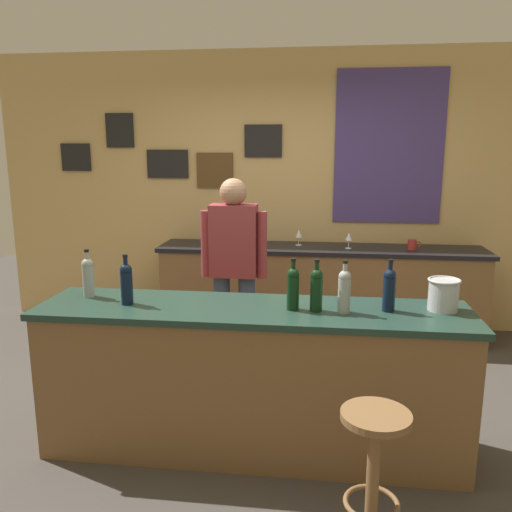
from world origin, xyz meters
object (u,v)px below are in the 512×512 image
(wine_bottle_f, at_px, (389,288))
(wine_glass_a, at_px, (299,234))
(wine_bottle_a, at_px, (88,276))
(wine_bottle_c, at_px, (293,287))
(bar_stool, at_px, (374,457))
(wine_bottle_b, at_px, (126,282))
(bartender, at_px, (234,266))
(wine_bottle_e, at_px, (344,290))
(ice_bucket, at_px, (443,294))
(coffee_mug, at_px, (412,245))
(wine_glass_b, at_px, (349,237))
(wine_bottle_d, at_px, (316,288))

(wine_bottle_f, height_order, wine_glass_a, wine_bottle_f)
(wine_bottle_a, xyz_separation_m, wine_bottle_c, (1.29, -0.10, 0.00))
(bar_stool, xyz_separation_m, wine_bottle_f, (0.13, 0.76, 0.60))
(wine_bottle_b, bearing_deg, bartender, 64.48)
(wine_bottle_b, bearing_deg, wine_bottle_f, 2.10)
(bartender, bearing_deg, bar_stool, -61.45)
(wine_bottle_b, height_order, wine_bottle_e, same)
(ice_bucket, bearing_deg, coffee_mug, 85.48)
(wine_glass_a, bearing_deg, bartender, -111.90)
(wine_bottle_e, bearing_deg, wine_bottle_f, 13.42)
(wine_bottle_c, relative_size, wine_glass_b, 1.97)
(bartender, height_order, wine_bottle_e, bartender)
(wine_bottle_c, distance_m, wine_bottle_d, 0.13)
(wine_bottle_a, bearing_deg, wine_bottle_d, -4.56)
(wine_glass_a, xyz_separation_m, coffee_mug, (1.08, -0.08, -0.06))
(ice_bucket, bearing_deg, bar_stool, -118.92)
(wine_bottle_c, relative_size, wine_bottle_f, 1.00)
(coffee_mug, bearing_deg, wine_bottle_c, -116.46)
(wine_glass_b, relative_size, coffee_mug, 1.24)
(wine_bottle_b, bearing_deg, wine_bottle_e, -0.21)
(wine_bottle_d, xyz_separation_m, coffee_mug, (0.89, 2.06, -0.11))
(ice_bucket, distance_m, coffee_mug, 1.96)
(wine_bottle_a, xyz_separation_m, ice_bucket, (2.16, -0.01, -0.04))
(wine_bottle_b, distance_m, wine_bottle_e, 1.29)
(wine_bottle_b, height_order, wine_glass_b, wine_bottle_b)
(wine_glass_a, height_order, wine_glass_b, same)
(wine_bottle_e, height_order, ice_bucket, wine_bottle_e)
(bar_stool, xyz_separation_m, wine_bottle_a, (-1.71, 0.82, 0.60))
(bartender, relative_size, wine_bottle_b, 5.29)
(wine_bottle_a, height_order, wine_glass_b, wine_bottle_a)
(wine_bottle_e, height_order, wine_bottle_f, same)
(ice_bucket, xyz_separation_m, wine_glass_b, (-0.44, 1.93, -0.01))
(coffee_mug, bearing_deg, bartender, -145.50)
(wine_bottle_b, distance_m, wine_bottle_c, 1.00)
(wine_bottle_b, relative_size, ice_bucket, 1.63)
(wine_bottle_e, bearing_deg, wine_glass_b, 86.35)
(wine_bottle_a, relative_size, ice_bucket, 1.63)
(bartender, distance_m, wine_bottle_a, 1.19)
(wine_bottle_c, bearing_deg, bar_stool, -59.80)
(wine_bottle_d, height_order, coffee_mug, wine_bottle_d)
(ice_bucket, bearing_deg, wine_bottle_a, 179.66)
(wine_bottle_a, distance_m, wine_bottle_d, 1.43)
(wine_bottle_a, relative_size, wine_bottle_c, 1.00)
(bartender, height_order, coffee_mug, bartender)
(bar_stool, height_order, wine_bottle_f, wine_bottle_f)
(wine_bottle_d, relative_size, ice_bucket, 1.63)
(wine_bottle_e, bearing_deg, wine_bottle_b, 179.79)
(bar_stool, distance_m, ice_bucket, 1.08)
(wine_glass_a, bearing_deg, wine_bottle_e, -80.77)
(bar_stool, relative_size, wine_bottle_f, 2.22)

